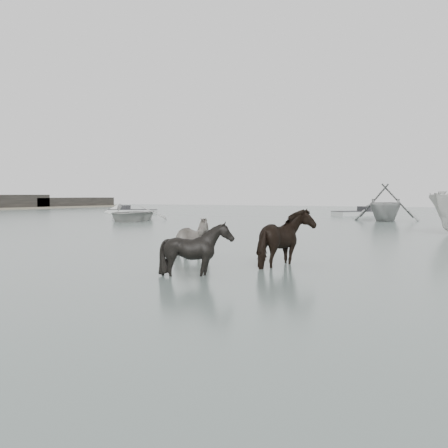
{
  "coord_description": "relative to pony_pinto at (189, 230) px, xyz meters",
  "views": [
    {
      "loc": [
        5.86,
        -9.85,
        1.7
      ],
      "look_at": [
        -0.81,
        1.78,
        1.0
      ],
      "focal_mm": 45.0,
      "sensor_mm": 36.0,
      "label": 1
    }
  ],
  "objects": [
    {
      "name": "ground",
      "position": [
        2.51,
        -2.86,
        -0.73
      ],
      "size": [
        140.0,
        140.0,
        0.0
      ],
      "primitive_type": "plane",
      "color": "#54645E",
      "rests_on": "ground"
    },
    {
      "name": "pony_dark",
      "position": [
        3.06,
        -0.39,
        0.07
      ],
      "size": [
        1.84,
        1.97,
        1.6
      ],
      "primitive_type": "imported",
      "rotation": [
        0.0,
        0.0,
        1.93
      ],
      "color": "black",
      "rests_on": "ground"
    },
    {
      "name": "rowboat_lead",
      "position": [
        -14.81,
        15.72,
        -0.18
      ],
      "size": [
        5.57,
        6.41,
        1.11
      ],
      "primitive_type": "imported",
      "rotation": [
        0.0,
        0.0,
        0.39
      ],
      "color": "#B7B7B2",
      "rests_on": "ground"
    },
    {
      "name": "skiff_outer",
      "position": [
        -24.06,
        27.27,
        -0.36
      ],
      "size": [
        5.89,
        3.23,
        0.75
      ],
      "primitive_type": null,
      "rotation": [
        0.0,
        0.0,
        3.45
      ],
      "color": "silver",
      "rests_on": "ground"
    },
    {
      "name": "pony_black",
      "position": [
        2.05,
        -2.85,
        -0.06
      ],
      "size": [
        1.43,
        1.32,
        1.36
      ],
      "primitive_type": "imported",
      "rotation": [
        0.0,
        0.0,
        1.36
      ],
      "color": "black",
      "rests_on": "ground"
    },
    {
      "name": "skiff_far",
      "position": [
        -4.88,
        32.2,
        -0.36
      ],
      "size": [
        4.54,
        5.51,
        0.75
      ],
      "primitive_type": null,
      "rotation": [
        0.0,
        0.0,
        0.96
      ],
      "color": "#ACAFAC",
      "rests_on": "ground"
    },
    {
      "name": "rowboat_trail",
      "position": [
        -0.56,
        23.94,
        0.54
      ],
      "size": [
        4.81,
        5.37,
        2.55
      ],
      "primitive_type": "imported",
      "rotation": [
        0.0,
        0.0,
        3.28
      ],
      "color": "gray",
      "rests_on": "ground"
    },
    {
      "name": "pony_pinto",
      "position": [
        0.0,
        0.0,
        0.0
      ],
      "size": [
        1.88,
        1.21,
        1.47
      ],
      "primitive_type": "imported",
      "rotation": [
        0.0,
        0.0,
        1.31
      ],
      "color": "black",
      "rests_on": "ground"
    }
  ]
}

